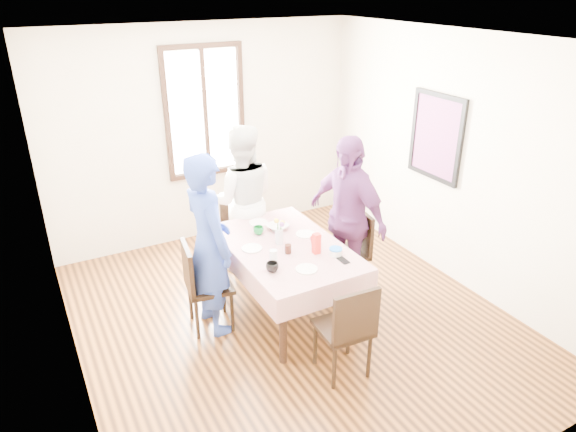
% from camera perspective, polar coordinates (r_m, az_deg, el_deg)
% --- Properties ---
extents(ground, '(4.50, 4.50, 0.00)m').
position_cam_1_polar(ground, '(5.37, 0.48, -11.16)').
color(ground, black).
rests_on(ground, ground).
extents(back_wall, '(4.00, 0.00, 4.00)m').
position_cam_1_polar(back_wall, '(6.66, -9.02, 8.74)').
color(back_wall, beige).
rests_on(back_wall, ground).
extents(right_wall, '(0.00, 4.50, 4.50)m').
position_cam_1_polar(right_wall, '(5.89, 17.90, 5.72)').
color(right_wall, beige).
rests_on(right_wall, ground).
extents(window_frame, '(1.02, 0.06, 1.62)m').
position_cam_1_polar(window_frame, '(6.57, -9.13, 11.21)').
color(window_frame, black).
rests_on(window_frame, back_wall).
extents(window_pane, '(0.90, 0.02, 1.50)m').
position_cam_1_polar(window_pane, '(6.58, -9.16, 11.23)').
color(window_pane, white).
rests_on(window_pane, back_wall).
extents(art_poster, '(0.04, 0.76, 0.96)m').
position_cam_1_polar(art_poster, '(6.02, 15.98, 8.36)').
color(art_poster, red).
rests_on(art_poster, right_wall).
extents(dining_table, '(0.91, 1.49, 0.75)m').
position_cam_1_polar(dining_table, '(5.28, -0.26, -6.97)').
color(dining_table, black).
rests_on(dining_table, ground).
extents(tablecloth, '(1.03, 1.61, 0.01)m').
position_cam_1_polar(tablecloth, '(5.09, -0.27, -3.32)').
color(tablecloth, '#63040F').
rests_on(tablecloth, dining_table).
extents(chair_left, '(0.48, 0.48, 0.91)m').
position_cam_1_polar(chair_left, '(5.09, -8.62, -7.54)').
color(chair_left, black).
rests_on(chair_left, ground).
extents(chair_right, '(0.48, 0.48, 0.91)m').
position_cam_1_polar(chair_right, '(5.62, 6.34, -4.08)').
color(chair_right, black).
rests_on(chair_right, ground).
extents(chair_far, '(0.44, 0.44, 0.91)m').
position_cam_1_polar(chair_far, '(6.05, -4.88, -1.83)').
color(chair_far, black).
rests_on(chair_far, ground).
extents(chair_near, '(0.45, 0.45, 0.91)m').
position_cam_1_polar(chair_near, '(4.51, 6.06, -12.06)').
color(chair_near, black).
rests_on(chair_near, ground).
extents(person_left, '(0.48, 0.68, 1.78)m').
position_cam_1_polar(person_left, '(4.88, -8.72, -3.13)').
color(person_left, '#283D96').
rests_on(person_left, ground).
extents(person_far, '(1.01, 0.90, 1.73)m').
position_cam_1_polar(person_far, '(5.86, -4.94, 1.71)').
color(person_far, white).
rests_on(person_far, ground).
extents(person_right, '(0.62, 1.10, 1.76)m').
position_cam_1_polar(person_right, '(5.42, 6.38, -0.17)').
color(person_right, '#612D65').
rests_on(person_right, ground).
extents(mug_black, '(0.12, 0.12, 0.09)m').
position_cam_1_polar(mug_black, '(4.63, -1.75, -5.64)').
color(mug_black, black).
rests_on(mug_black, tablecloth).
extents(mug_flag, '(0.10, 0.10, 0.08)m').
position_cam_1_polar(mug_flag, '(5.10, 2.87, -2.71)').
color(mug_flag, red).
rests_on(mug_flag, tablecloth).
extents(mug_green, '(0.15, 0.15, 0.08)m').
position_cam_1_polar(mug_green, '(5.30, -3.26, -1.60)').
color(mug_green, '#0C7226').
rests_on(mug_green, tablecloth).
extents(serving_bowl, '(0.28, 0.28, 0.05)m').
position_cam_1_polar(serving_bowl, '(5.40, -1.15, -1.20)').
color(serving_bowl, white).
rests_on(serving_bowl, tablecloth).
extents(juice_carton, '(0.06, 0.06, 0.20)m').
position_cam_1_polar(juice_carton, '(4.91, 3.15, -3.04)').
color(juice_carton, red).
rests_on(juice_carton, tablecloth).
extents(butter_tub, '(0.12, 0.12, 0.06)m').
position_cam_1_polar(butter_tub, '(4.92, 5.24, -3.98)').
color(butter_tub, white).
rests_on(butter_tub, tablecloth).
extents(jam_jar, '(0.06, 0.06, 0.09)m').
position_cam_1_polar(jam_jar, '(4.93, 0.00, -3.64)').
color(jam_jar, black).
rests_on(jam_jar, tablecloth).
extents(drinking_glass, '(0.07, 0.07, 0.11)m').
position_cam_1_polar(drinking_glass, '(4.80, -1.62, -4.34)').
color(drinking_glass, silver).
rests_on(drinking_glass, tablecloth).
extents(smartphone, '(0.07, 0.14, 0.01)m').
position_cam_1_polar(smartphone, '(4.85, 6.09, -4.86)').
color(smartphone, black).
rests_on(smartphone, tablecloth).
extents(flower_vase, '(0.08, 0.08, 0.16)m').
position_cam_1_polar(flower_vase, '(5.09, -0.97, -2.23)').
color(flower_vase, silver).
rests_on(flower_vase, tablecloth).
extents(plate_left, '(0.20, 0.20, 0.01)m').
position_cam_1_polar(plate_left, '(5.03, -3.99, -3.56)').
color(plate_left, white).
rests_on(plate_left, tablecloth).
extents(plate_right, '(0.20, 0.20, 0.01)m').
position_cam_1_polar(plate_right, '(5.30, 1.91, -1.99)').
color(plate_right, white).
rests_on(plate_right, tablecloth).
extents(plate_far, '(0.20, 0.20, 0.01)m').
position_cam_1_polar(plate_far, '(5.55, -3.26, -0.72)').
color(plate_far, white).
rests_on(plate_far, tablecloth).
extents(plate_near, '(0.20, 0.20, 0.01)m').
position_cam_1_polar(plate_near, '(4.68, 2.05, -5.83)').
color(plate_near, white).
rests_on(plate_near, tablecloth).
extents(butter_lid, '(0.12, 0.12, 0.01)m').
position_cam_1_polar(butter_lid, '(4.90, 5.26, -3.61)').
color(butter_lid, blue).
rests_on(butter_lid, butter_tub).
extents(flower_bunch, '(0.09, 0.09, 0.10)m').
position_cam_1_polar(flower_bunch, '(5.04, -0.98, -0.92)').
color(flower_bunch, yellow).
rests_on(flower_bunch, flower_vase).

